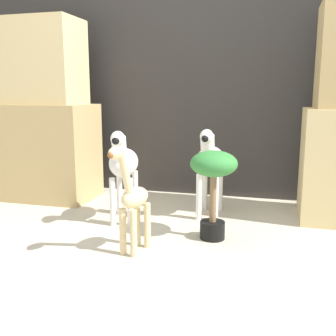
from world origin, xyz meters
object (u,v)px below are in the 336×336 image
(zebra_left, at_px, (123,164))
(giraffe_figurine, at_px, (133,201))
(zebra_right, at_px, (210,161))
(potted_palm_front, at_px, (214,176))

(zebra_left, xyz_separation_m, giraffe_figurine, (0.26, -0.52, -0.11))
(zebra_left, relative_size, giraffe_figurine, 1.05)
(zebra_left, bearing_deg, zebra_right, 26.09)
(zebra_left, distance_m, giraffe_figurine, 0.59)
(giraffe_figurine, height_order, potted_palm_front, giraffe_figurine)
(giraffe_figurine, bearing_deg, zebra_left, 116.71)
(giraffe_figurine, xyz_separation_m, potted_palm_front, (0.41, 0.34, 0.10))
(zebra_left, relative_size, potted_palm_front, 1.18)
(zebra_right, relative_size, giraffe_figurine, 1.05)
(zebra_left, xyz_separation_m, potted_palm_front, (0.67, -0.18, -0.01))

